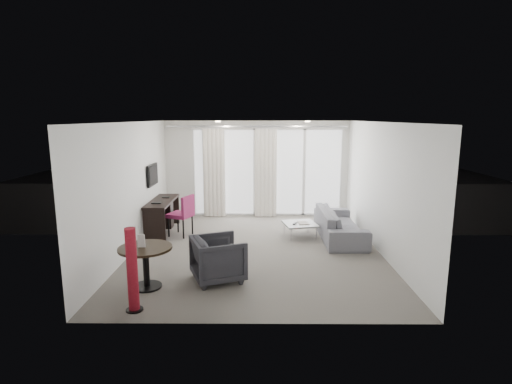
{
  "coord_description": "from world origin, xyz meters",
  "views": [
    {
      "loc": [
        0.05,
        -7.87,
        2.69
      ],
      "look_at": [
        0.0,
        0.6,
        1.1
      ],
      "focal_mm": 28.0,
      "sensor_mm": 36.0,
      "label": 1
    }
  ],
  "objects_px": {
    "desk": "(162,216)",
    "sofa": "(340,224)",
    "round_table": "(146,267)",
    "coffee_table": "(300,230)",
    "rattan_chair_b": "(323,193)",
    "tub_armchair": "(218,259)",
    "rattan_chair_a": "(301,192)",
    "desk_chair": "(180,215)",
    "red_lamp": "(132,270)"
  },
  "relations": [
    {
      "from": "red_lamp",
      "to": "tub_armchair",
      "type": "bearing_deg",
      "value": 44.97
    },
    {
      "from": "coffee_table",
      "to": "sofa",
      "type": "xyz_separation_m",
      "value": [
        0.89,
        -0.08,
        0.16
      ]
    },
    {
      "from": "desk",
      "to": "rattan_chair_a",
      "type": "relative_size",
      "value": 2.06
    },
    {
      "from": "rattan_chair_b",
      "to": "tub_armchair",
      "type": "bearing_deg",
      "value": -138.5
    },
    {
      "from": "rattan_chair_a",
      "to": "tub_armchair",
      "type": "bearing_deg",
      "value": -99.87
    },
    {
      "from": "tub_armchair",
      "to": "coffee_table",
      "type": "bearing_deg",
      "value": -54.17
    },
    {
      "from": "round_table",
      "to": "sofa",
      "type": "bearing_deg",
      "value": 36.73
    },
    {
      "from": "round_table",
      "to": "desk",
      "type": "bearing_deg",
      "value": 98.79
    },
    {
      "from": "desk",
      "to": "coffee_table",
      "type": "xyz_separation_m",
      "value": [
        3.23,
        -0.38,
        -0.22
      ]
    },
    {
      "from": "sofa",
      "to": "rattan_chair_b",
      "type": "height_order",
      "value": "rattan_chair_b"
    },
    {
      "from": "rattan_chair_a",
      "to": "rattan_chair_b",
      "type": "bearing_deg",
      "value": -16.57
    },
    {
      "from": "sofa",
      "to": "rattan_chair_a",
      "type": "relative_size",
      "value": 2.79
    },
    {
      "from": "desk_chair",
      "to": "coffee_table",
      "type": "relative_size",
      "value": 1.35
    },
    {
      "from": "round_table",
      "to": "coffee_table",
      "type": "height_order",
      "value": "round_table"
    },
    {
      "from": "desk",
      "to": "rattan_chair_a",
      "type": "height_order",
      "value": "rattan_chair_a"
    },
    {
      "from": "tub_armchair",
      "to": "desk_chair",
      "type": "bearing_deg",
      "value": 2.64
    },
    {
      "from": "rattan_chair_a",
      "to": "rattan_chair_b",
      "type": "distance_m",
      "value": 0.7
    },
    {
      "from": "coffee_table",
      "to": "rattan_chair_b",
      "type": "distance_m",
      "value": 3.3
    },
    {
      "from": "sofa",
      "to": "desk_chair",
      "type": "bearing_deg",
      "value": 87.39
    },
    {
      "from": "desk",
      "to": "sofa",
      "type": "height_order",
      "value": "desk"
    },
    {
      "from": "desk_chair",
      "to": "rattan_chair_b",
      "type": "distance_m",
      "value": 4.84
    },
    {
      "from": "coffee_table",
      "to": "rattan_chair_a",
      "type": "distance_m",
      "value": 3.46
    },
    {
      "from": "desk_chair",
      "to": "red_lamp",
      "type": "height_order",
      "value": "red_lamp"
    },
    {
      "from": "red_lamp",
      "to": "rattan_chair_b",
      "type": "relative_size",
      "value": 1.43
    },
    {
      "from": "desk_chair",
      "to": "coffee_table",
      "type": "xyz_separation_m",
      "value": [
        2.74,
        -0.08,
        -0.32
      ]
    },
    {
      "from": "red_lamp",
      "to": "sofa",
      "type": "bearing_deg",
      "value": 44.13
    },
    {
      "from": "tub_armchair",
      "to": "desk",
      "type": "bearing_deg",
      "value": 8.3
    },
    {
      "from": "desk",
      "to": "round_table",
      "type": "bearing_deg",
      "value": -81.21
    },
    {
      "from": "coffee_table",
      "to": "rattan_chair_a",
      "type": "relative_size",
      "value": 0.89
    },
    {
      "from": "tub_armchair",
      "to": "rattan_chair_a",
      "type": "height_order",
      "value": "rattan_chair_a"
    },
    {
      "from": "desk",
      "to": "rattan_chair_b",
      "type": "distance_m",
      "value": 5.05
    },
    {
      "from": "red_lamp",
      "to": "coffee_table",
      "type": "height_order",
      "value": "red_lamp"
    },
    {
      "from": "red_lamp",
      "to": "desk_chair",
      "type": "bearing_deg",
      "value": 90.65
    },
    {
      "from": "desk",
      "to": "rattan_chair_b",
      "type": "height_order",
      "value": "rattan_chair_b"
    },
    {
      "from": "red_lamp",
      "to": "rattan_chair_b",
      "type": "bearing_deg",
      "value": 61.01
    },
    {
      "from": "desk_chair",
      "to": "desk",
      "type": "bearing_deg",
      "value": 169.79
    },
    {
      "from": "desk_chair",
      "to": "round_table",
      "type": "height_order",
      "value": "desk_chair"
    },
    {
      "from": "round_table",
      "to": "rattan_chair_b",
      "type": "relative_size",
      "value": 1.0
    },
    {
      "from": "round_table",
      "to": "sofa",
      "type": "relative_size",
      "value": 0.38
    },
    {
      "from": "desk",
      "to": "red_lamp",
      "type": "height_order",
      "value": "red_lamp"
    },
    {
      "from": "coffee_table",
      "to": "sofa",
      "type": "distance_m",
      "value": 0.9
    },
    {
      "from": "sofa",
      "to": "rattan_chair_b",
      "type": "xyz_separation_m",
      "value": [
        0.12,
        3.22,
        0.1
      ]
    },
    {
      "from": "rattan_chair_a",
      "to": "red_lamp",
      "type": "bearing_deg",
      "value": -104.98
    },
    {
      "from": "desk",
      "to": "tub_armchair",
      "type": "relative_size",
      "value": 1.99
    },
    {
      "from": "desk_chair",
      "to": "tub_armchair",
      "type": "relative_size",
      "value": 1.16
    },
    {
      "from": "coffee_table",
      "to": "rattan_chair_b",
      "type": "bearing_deg",
      "value": 72.16
    },
    {
      "from": "red_lamp",
      "to": "desk",
      "type": "bearing_deg",
      "value": 97.58
    },
    {
      "from": "red_lamp",
      "to": "rattan_chair_b",
      "type": "height_order",
      "value": "red_lamp"
    },
    {
      "from": "round_table",
      "to": "red_lamp",
      "type": "distance_m",
      "value": 0.82
    },
    {
      "from": "red_lamp",
      "to": "tub_armchair",
      "type": "height_order",
      "value": "red_lamp"
    }
  ]
}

